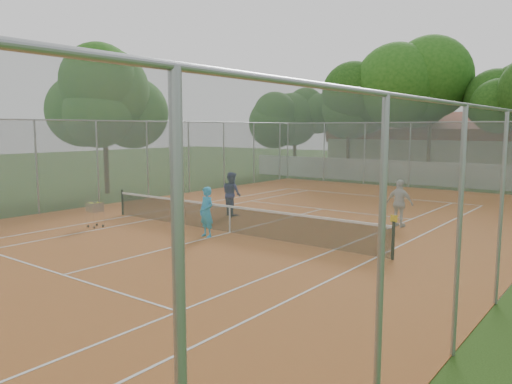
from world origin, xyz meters
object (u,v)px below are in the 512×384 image
Objects in this scene: player_far_right at (400,203)px; clubhouse at (439,146)px; player_near at (207,212)px; tennis_net at (230,219)px; ball_hopper at (95,214)px; player_far_left at (232,194)px.

clubhouse is at bearing -69.21° from player_far_right.
clubhouse is 30.07m from player_near.
player_near is 0.96× the size of player_far_right.
tennis_net is 6.77× the size of player_far_right.
clubhouse is at bearing 85.57° from ball_hopper.
player_far_right is at bearing 38.40° from ball_hopper.
player_far_left is at bearing 22.79° from player_far_right.
clubhouse reaches higher than player_near.
clubhouse is at bearing 102.76° from player_near.
tennis_net is at bearing 149.06° from player_far_left.
clubhouse is 31.46m from ball_hopper.
player_near is at bearing -86.53° from clubhouse.
player_far_right is at bearing -75.53° from clubhouse.
player_near is (1.82, -29.98, -1.34)m from clubhouse.
player_far_left is 6.77m from player_far_right.
clubhouse is 25.21m from player_far_right.
ball_hopper is (-4.52, -2.32, 0.02)m from tennis_net.
player_far_left is at bearing 65.38° from ball_hopper.
tennis_net is 29.12m from clubhouse.
tennis_net is 11.65× the size of ball_hopper.
clubhouse is 16.08× the size of ball_hopper.
player_near is at bearing 138.64° from player_far_left.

